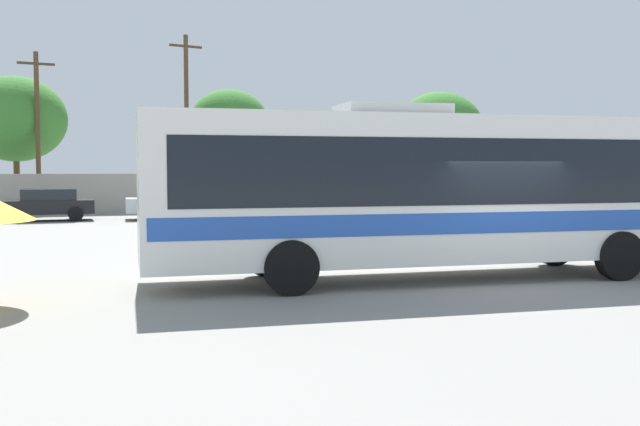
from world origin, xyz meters
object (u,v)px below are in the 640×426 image
at_px(parked_car_second_silver, 177,202).
at_px(utility_pole_far, 187,120).
at_px(parked_car_leftmost_black, 45,204).
at_px(roadside_tree_midright, 439,130).
at_px(coach_bus_white_blue, 425,187).
at_px(parked_car_third_maroon, 302,199).
at_px(roadside_tree_midleft, 229,123).
at_px(roadside_tree_left, 15,119).
at_px(utility_pole_near, 38,129).

height_order(parked_car_second_silver, utility_pole_far, utility_pole_far).
height_order(parked_car_leftmost_black, roadside_tree_midright, roadside_tree_midright).
bearing_deg(coach_bus_white_blue, roadside_tree_midright, 61.97).
relative_size(parked_car_leftmost_black, parked_car_second_silver, 0.95).
bearing_deg(parked_car_leftmost_black, parked_car_third_maroon, 1.53).
bearing_deg(roadside_tree_midleft, parked_car_third_maroon, -73.19).
height_order(roadside_tree_left, roadside_tree_midright, roadside_tree_left).
height_order(parked_car_leftmost_black, utility_pole_far, utility_pole_far).
relative_size(coach_bus_white_blue, parked_car_leftmost_black, 2.90).
relative_size(coach_bus_white_blue, parked_car_second_silver, 2.76).
xyz_separation_m(utility_pole_near, roadside_tree_midleft, (10.24, 2.01, 0.60)).
bearing_deg(roadside_tree_midright, coach_bus_white_blue, -118.03).
bearing_deg(utility_pole_far, roadside_tree_midright, 7.47).
bearing_deg(utility_pole_far, utility_pole_near, 179.49).
height_order(parked_car_leftmost_black, parked_car_third_maroon, parked_car_third_maroon).
xyz_separation_m(parked_car_third_maroon, roadside_tree_midright, (11.31, 7.31, 3.91)).
relative_size(parked_car_third_maroon, utility_pole_far, 0.47).
xyz_separation_m(coach_bus_white_blue, parked_car_third_maroon, (3.59, 20.68, -1.17)).
bearing_deg(parked_car_leftmost_black, parked_car_second_silver, -6.65).
bearing_deg(parked_car_leftmost_black, roadside_tree_left, 101.99).
bearing_deg(roadside_tree_midleft, roadside_tree_left, 177.88).
xyz_separation_m(parked_car_second_silver, parked_car_third_maroon, (6.30, 0.98, -0.01)).
bearing_deg(utility_pole_near, roadside_tree_left, 116.35).
height_order(parked_car_third_maroon, utility_pole_far, utility_pole_far).
bearing_deg(roadside_tree_midright, utility_pole_near, -175.04).
bearing_deg(utility_pole_far, coach_bus_white_blue, -87.04).
bearing_deg(utility_pole_near, roadside_tree_midleft, 11.12).
bearing_deg(parked_car_second_silver, roadside_tree_midright, 25.20).
distance_m(coach_bus_white_blue, roadside_tree_midleft, 28.13).
height_order(parked_car_third_maroon, roadside_tree_left, roadside_tree_left).
xyz_separation_m(utility_pole_near, utility_pole_far, (7.51, -0.07, 0.62)).
bearing_deg(parked_car_second_silver, parked_car_third_maroon, 8.81).
xyz_separation_m(coach_bus_white_blue, utility_pole_near, (-8.85, 25.93, 2.31)).
xyz_separation_m(parked_car_second_silver, utility_pole_near, (-6.14, 6.22, 3.47)).
bearing_deg(parked_car_second_silver, roadside_tree_midleft, 63.50).
bearing_deg(roadside_tree_midright, utility_pole_far, -172.53).
xyz_separation_m(coach_bus_white_blue, roadside_tree_midleft, (1.40, 27.94, 2.91)).
distance_m(parked_car_third_maroon, utility_pole_near, 13.94).
relative_size(coach_bus_white_blue, roadside_tree_left, 1.71).
distance_m(parked_car_leftmost_black, utility_pole_far, 9.83).
bearing_deg(coach_bus_white_blue, parked_car_second_silver, 97.83).
bearing_deg(roadside_tree_midleft, roadside_tree_midright, 0.21).
relative_size(parked_car_leftmost_black, utility_pole_near, 0.52).
height_order(coach_bus_white_blue, parked_car_second_silver, coach_bus_white_blue).
distance_m(parked_car_third_maroon, roadside_tree_midright, 14.02).
xyz_separation_m(parked_car_leftmost_black, parked_car_second_silver, (5.65, -0.66, 0.04)).
bearing_deg(roadside_tree_midright, parked_car_third_maroon, -147.12).
distance_m(coach_bus_white_blue, utility_pole_far, 26.06).
relative_size(parked_car_third_maroon, roadside_tree_midleft, 0.64).
height_order(parked_car_leftmost_black, roadside_tree_left, roadside_tree_left).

